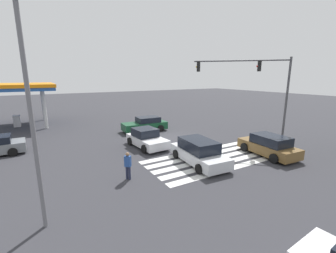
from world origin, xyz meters
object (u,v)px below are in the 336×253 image
object	(u,v)px
street_light_pole_a	(29,98)
traffic_signal_mast	(259,83)
car_0	(269,146)
car_2	(145,124)
car_4	(147,139)
pedestrian	(128,165)
car_5	(199,152)

from	to	relation	value
street_light_pole_a	traffic_signal_mast	bearing A→B (deg)	12.20
car_0	car_2	xyz separation A→B (m)	(-4.80, 11.74, -0.02)
traffic_signal_mast	car_0	size ratio (longest dim) A/B	1.60
car_2	street_light_pole_a	bearing A→B (deg)	53.57
car_2	car_4	xyz separation A→B (m)	(-2.24, -5.14, -0.03)
car_0	pedestrian	world-z (taller)	pedestrian
traffic_signal_mast	car_5	bearing A→B (deg)	55.06
car_2	car_5	bearing A→B (deg)	88.56
car_0	car_2	world-z (taller)	car_0
traffic_signal_mast	car_5	size ratio (longest dim) A/B	1.48
car_4	street_light_pole_a	bearing A→B (deg)	-50.99
car_5	car_0	bearing A→B (deg)	79.34
car_4	car_5	world-z (taller)	car_5
car_4	car_5	distance (m)	5.37
street_light_pole_a	car_4	bearing A→B (deg)	43.34
pedestrian	car_2	bearing A→B (deg)	14.62
car_0	car_4	distance (m)	9.64
car_5	street_light_pole_a	bearing A→B (deg)	-72.04
car_2	car_4	size ratio (longest dim) A/B	1.12
traffic_signal_mast	car_2	xyz separation A→B (m)	(-6.52, 9.00, -4.60)
car_4	car_5	xyz separation A→B (m)	(1.55, -5.14, 0.07)
car_2	pedestrian	world-z (taller)	pedestrian
traffic_signal_mast	pedestrian	size ratio (longest dim) A/B	4.51
car_0	pedestrian	bearing A→B (deg)	86.83
car_0	car_2	size ratio (longest dim) A/B	0.96
car_5	street_light_pole_a	world-z (taller)	street_light_pole_a
traffic_signal_mast	street_light_pole_a	world-z (taller)	street_light_pole_a
car_4	street_light_pole_a	distance (m)	11.73
car_5	pedestrian	world-z (taller)	pedestrian
street_light_pole_a	car_0	bearing A→B (deg)	3.34
car_4	pedestrian	size ratio (longest dim) A/B	2.63
car_0	car_4	xyz separation A→B (m)	(-7.04, 6.59, -0.05)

